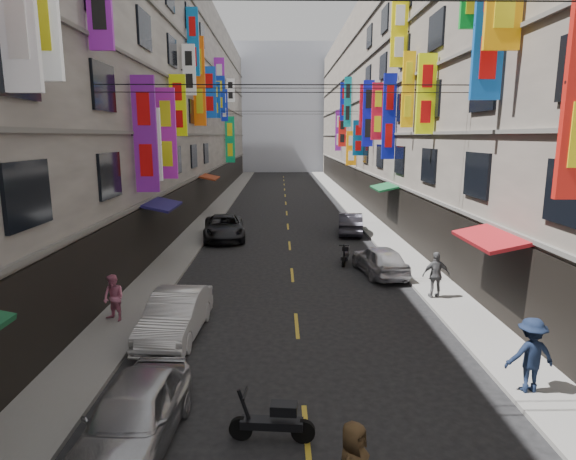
{
  "coord_description": "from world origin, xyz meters",
  "views": [
    {
      "loc": [
        -0.55,
        2.77,
        6.25
      ],
      "look_at": [
        -0.4,
        11.84,
        4.48
      ],
      "focal_mm": 30.0,
      "sensor_mm": 36.0,
      "label": 1
    }
  ],
  "objects_px": {
    "car_right_far": "(350,223)",
    "pedestrian_rnear": "(531,355)",
    "car_left_far": "(224,227)",
    "pedestrian_rfar": "(436,275)",
    "pedestrian_lfar": "(114,298)",
    "car_left_near": "(134,415)",
    "car_right_mid": "(380,260)",
    "car_left_mid": "(176,315)",
    "scooter_crossing": "(273,422)",
    "scooter_far_right": "(345,255)"
  },
  "relations": [
    {
      "from": "scooter_crossing",
      "to": "pedestrian_rnear",
      "type": "xyz_separation_m",
      "value": [
        6.21,
        1.73,
        0.61
      ]
    },
    {
      "from": "pedestrian_lfar",
      "to": "pedestrian_rnear",
      "type": "xyz_separation_m",
      "value": [
        11.66,
        -4.76,
        0.14
      ]
    },
    {
      "from": "scooter_far_right",
      "to": "car_right_mid",
      "type": "relative_size",
      "value": 0.44
    },
    {
      "from": "car_right_far",
      "to": "pedestrian_rnear",
      "type": "relative_size",
      "value": 2.27
    },
    {
      "from": "scooter_far_right",
      "to": "pedestrian_lfar",
      "type": "bearing_deg",
      "value": 55.03
    },
    {
      "from": "scooter_crossing",
      "to": "car_left_far",
      "type": "distance_m",
      "value": 20.38
    },
    {
      "from": "car_left_mid",
      "to": "pedestrian_lfar",
      "type": "bearing_deg",
      "value": 158.43
    },
    {
      "from": "car_left_near",
      "to": "car_right_far",
      "type": "bearing_deg",
      "value": 74.36
    },
    {
      "from": "pedestrian_lfar",
      "to": "pedestrian_rfar",
      "type": "bearing_deg",
      "value": 39.41
    },
    {
      "from": "car_left_near",
      "to": "car_right_far",
      "type": "distance_m",
      "value": 22.99
    },
    {
      "from": "car_right_far",
      "to": "pedestrian_rfar",
      "type": "bearing_deg",
      "value": 103.24
    },
    {
      "from": "car_left_mid",
      "to": "car_right_mid",
      "type": "xyz_separation_m",
      "value": [
        7.86,
        6.8,
        -0.02
      ]
    },
    {
      "from": "car_left_far",
      "to": "car_right_far",
      "type": "relative_size",
      "value": 1.24
    },
    {
      "from": "scooter_far_right",
      "to": "car_left_far",
      "type": "distance_m",
      "value": 8.93
    },
    {
      "from": "scooter_far_right",
      "to": "pedestrian_lfar",
      "type": "distance_m",
      "value": 11.75
    },
    {
      "from": "scooter_far_right",
      "to": "car_right_mid",
      "type": "distance_m",
      "value": 2.4
    },
    {
      "from": "car_left_near",
      "to": "car_left_mid",
      "type": "xyz_separation_m",
      "value": [
        -0.34,
        5.56,
        0.0
      ]
    },
    {
      "from": "car_left_mid",
      "to": "pedestrian_lfar",
      "type": "distance_m",
      "value": 2.54
    },
    {
      "from": "scooter_far_right",
      "to": "pedestrian_rnear",
      "type": "relative_size",
      "value": 0.95
    },
    {
      "from": "pedestrian_rfar",
      "to": "car_right_mid",
      "type": "bearing_deg",
      "value": -69.09
    },
    {
      "from": "car_right_mid",
      "to": "pedestrian_rfar",
      "type": "bearing_deg",
      "value": 103.31
    },
    {
      "from": "car_right_far",
      "to": "pedestrian_rnear",
      "type": "distance_m",
      "value": 19.91
    },
    {
      "from": "car_left_far",
      "to": "pedestrian_rnear",
      "type": "height_order",
      "value": "pedestrian_rnear"
    },
    {
      "from": "scooter_crossing",
      "to": "car_left_mid",
      "type": "distance_m",
      "value": 6.27
    },
    {
      "from": "car_right_mid",
      "to": "pedestrian_rnear",
      "type": "height_order",
      "value": "pedestrian_rnear"
    },
    {
      "from": "car_right_mid",
      "to": "pedestrian_rnear",
      "type": "distance_m",
      "value": 10.6
    },
    {
      "from": "car_right_far",
      "to": "pedestrian_rnear",
      "type": "bearing_deg",
      "value": 101.24
    },
    {
      "from": "car_right_mid",
      "to": "pedestrian_rfar",
      "type": "xyz_separation_m",
      "value": [
        1.44,
        -3.54,
        0.32
      ]
    },
    {
      "from": "car_left_near",
      "to": "pedestrian_lfar",
      "type": "height_order",
      "value": "pedestrian_lfar"
    },
    {
      "from": "car_right_far",
      "to": "car_left_far",
      "type": "bearing_deg",
      "value": 17.26
    },
    {
      "from": "scooter_far_right",
      "to": "car_left_far",
      "type": "bearing_deg",
      "value": -27.51
    },
    {
      "from": "pedestrian_rnear",
      "to": "scooter_far_right",
      "type": "bearing_deg",
      "value": -81.24
    },
    {
      "from": "car_left_far",
      "to": "pedestrian_rfar",
      "type": "xyz_separation_m",
      "value": [
        9.44,
        -11.45,
        0.29
      ]
    },
    {
      "from": "pedestrian_rfar",
      "to": "pedestrian_rnear",
      "type": "bearing_deg",
      "value": 89.4
    },
    {
      "from": "scooter_crossing",
      "to": "car_left_near",
      "type": "height_order",
      "value": "car_left_near"
    },
    {
      "from": "car_left_near",
      "to": "car_left_mid",
      "type": "distance_m",
      "value": 5.57
    },
    {
      "from": "car_left_mid",
      "to": "car_left_far",
      "type": "relative_size",
      "value": 0.82
    },
    {
      "from": "pedestrian_lfar",
      "to": "car_left_near",
      "type": "bearing_deg",
      "value": -39.64
    },
    {
      "from": "pedestrian_lfar",
      "to": "pedestrian_rnear",
      "type": "height_order",
      "value": "pedestrian_rnear"
    },
    {
      "from": "pedestrian_rnear",
      "to": "car_left_near",
      "type": "bearing_deg",
      "value": 7.77
    },
    {
      "from": "scooter_crossing",
      "to": "car_left_mid",
      "type": "height_order",
      "value": "car_left_mid"
    },
    {
      "from": "car_left_near",
      "to": "car_right_mid",
      "type": "relative_size",
      "value": 1.02
    },
    {
      "from": "car_left_mid",
      "to": "car_right_far",
      "type": "xyz_separation_m",
      "value": [
        7.86,
        16.16,
        -0.02
      ]
    },
    {
      "from": "car_left_near",
      "to": "car_right_far",
      "type": "xyz_separation_m",
      "value": [
        7.52,
        21.72,
        -0.01
      ]
    },
    {
      "from": "pedestrian_rnear",
      "to": "scooter_crossing",
      "type": "bearing_deg",
      "value": 11.57
    },
    {
      "from": "scooter_far_right",
      "to": "car_left_mid",
      "type": "xyz_separation_m",
      "value": [
        -6.55,
        -8.79,
        0.27
      ]
    },
    {
      "from": "car_left_near",
      "to": "car_right_far",
      "type": "height_order",
      "value": "car_left_near"
    },
    {
      "from": "scooter_crossing",
      "to": "car_left_mid",
      "type": "bearing_deg",
      "value": 35.63
    },
    {
      "from": "car_left_near",
      "to": "pedestrian_rnear",
      "type": "distance_m",
      "value": 9.23
    },
    {
      "from": "car_left_near",
      "to": "pedestrian_rnear",
      "type": "xyz_separation_m",
      "value": [
        9.03,
        1.87,
        0.34
      ]
    }
  ]
}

